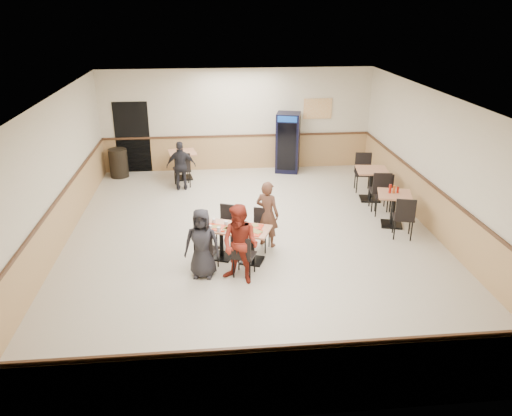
{
  "coord_description": "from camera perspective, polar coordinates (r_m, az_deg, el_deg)",
  "views": [
    {
      "loc": [
        -0.87,
        -9.64,
        4.73
      ],
      "look_at": [
        0.02,
        -0.5,
        0.94
      ],
      "focal_mm": 35.0,
      "sensor_mm": 36.0,
      "label": 1
    }
  ],
  "objects": [
    {
      "name": "side_table_far",
      "position": [
        13.08,
        13.04,
        3.18
      ],
      "size": [
        0.87,
        0.87,
        0.82
      ],
      "rotation": [
        0.0,
        0.0,
        -0.15
      ],
      "color": "black",
      "rests_on": "ground"
    },
    {
      "name": "room_shell",
      "position": [
        13.15,
        6.36,
        3.9
      ],
      "size": [
        10.0,
        10.0,
        10.0
      ],
      "color": "silver",
      "rests_on": "ground"
    },
    {
      "name": "diner_woman_right",
      "position": [
        8.9,
        -1.81,
        -4.19
      ],
      "size": [
        0.91,
        0.87,
        1.49
      ],
      "primitive_type": "imported",
      "rotation": [
        0.0,
        0.0,
        -0.57
      ],
      "color": "maroon",
      "rests_on": "ground"
    },
    {
      "name": "side_table_near",
      "position": [
        11.67,
        15.45,
        0.41
      ],
      "size": [
        0.89,
        0.89,
        0.77
      ],
      "rotation": [
        0.0,
        0.0,
        -0.28
      ],
      "color": "black",
      "rests_on": "ground"
    },
    {
      "name": "tabletop_clutter",
      "position": [
        9.62,
        -2.31,
        -2.3
      ],
      "size": [
        1.17,
        0.77,
        0.12
      ],
      "rotation": [
        0.0,
        0.0,
        -0.37
      ],
      "color": "red",
      "rests_on": "main_table"
    },
    {
      "name": "main_table",
      "position": [
        9.78,
        -2.21,
        -3.5
      ],
      "size": [
        1.43,
        1.06,
        0.69
      ],
      "rotation": [
        0.0,
        0.0,
        -0.37
      ],
      "color": "black",
      "rests_on": "ground"
    },
    {
      "name": "pepsi_cooler",
      "position": [
        14.93,
        3.66,
        7.47
      ],
      "size": [
        0.81,
        0.81,
        1.77
      ],
      "rotation": [
        0.0,
        0.0,
        -0.26
      ],
      "color": "black",
      "rests_on": "ground"
    },
    {
      "name": "condiment_caddy",
      "position": [
        11.58,
        15.39,
        2.09
      ],
      "size": [
        0.23,
        0.06,
        0.2
      ],
      "color": "#A7170B",
      "rests_on": "side_table_near"
    },
    {
      "name": "back_table",
      "position": [
        14.49,
        -8.37,
        5.36
      ],
      "size": [
        0.86,
        0.86,
        0.8
      ],
      "rotation": [
        0.0,
        0.0,
        0.17
      ],
      "color": "black",
      "rests_on": "ground"
    },
    {
      "name": "side_table_far_chair_north",
      "position": [
        13.67,
        12.2,
        3.98
      ],
      "size": [
        0.54,
        0.54,
        1.04
      ],
      "primitive_type": null,
      "rotation": [
        0.0,
        0.0,
        -0.15
      ],
      "color": "black",
      "rests_on": "ground"
    },
    {
      "name": "side_table_near_chair_south",
      "position": [
        11.15,
        16.51,
        -0.9
      ],
      "size": [
        0.56,
        0.56,
        0.98
      ],
      "primitive_type": null,
      "rotation": [
        0.0,
        0.0,
        2.87
      ],
      "color": "black",
      "rests_on": "ground"
    },
    {
      "name": "diner_woman_left",
      "position": [
        9.16,
        -6.19,
        -4.04
      ],
      "size": [
        0.71,
        0.52,
        1.33
      ],
      "primitive_type": "imported",
      "rotation": [
        0.0,
        0.0,
        -0.16
      ],
      "color": "black",
      "rests_on": "ground"
    },
    {
      "name": "side_table_near_chair_north",
      "position": [
        12.21,
        14.45,
        1.39
      ],
      "size": [
        0.56,
        0.56,
        0.98
      ],
      "primitive_type": null,
      "rotation": [
        0.0,
        0.0,
        -0.28
      ],
      "color": "black",
      "rests_on": "ground"
    },
    {
      "name": "lone_diner",
      "position": [
        13.58,
        -8.55,
        4.79
      ],
      "size": [
        0.79,
        0.34,
        1.34
      ],
      "primitive_type": "imported",
      "rotation": [
        0.0,
        0.0,
        3.16
      ],
      "color": "black",
      "rests_on": "ground"
    },
    {
      "name": "diner_man_opposite",
      "position": [
        10.25,
        1.29,
        -0.69
      ],
      "size": [
        0.62,
        0.57,
        1.41
      ],
      "primitive_type": "imported",
      "rotation": [
        0.0,
        0.0,
        2.55
      ],
      "color": "#533223",
      "rests_on": "ground"
    },
    {
      "name": "back_table_chair_lone",
      "position": [
        13.88,
        -8.47,
        4.49
      ],
      "size": [
        0.54,
        0.54,
        1.01
      ],
      "primitive_type": null,
      "rotation": [
        0.0,
        0.0,
        3.31
      ],
      "color": "black",
      "rests_on": "ground"
    },
    {
      "name": "main_chairs",
      "position": [
        9.8,
        -2.47,
        -3.58
      ],
      "size": [
        1.6,
        1.81,
        0.87
      ],
      "rotation": [
        0.0,
        0.0,
        -0.37
      ],
      "color": "black",
      "rests_on": "ground"
    },
    {
      "name": "ground",
      "position": [
        10.78,
        -0.36,
        -3.59
      ],
      "size": [
        10.0,
        10.0,
        0.0
      ],
      "primitive_type": "plane",
      "color": "beige",
      "rests_on": "ground"
    },
    {
      "name": "trash_bin",
      "position": [
        15.07,
        -15.43,
        4.99
      ],
      "size": [
        0.53,
        0.53,
        0.83
      ],
      "primitive_type": "cylinder",
      "color": "black",
      "rests_on": "ground"
    },
    {
      "name": "side_table_far_chair_south",
      "position": [
        12.5,
        13.94,
        2.07
      ],
      "size": [
        0.54,
        0.54,
        1.04
      ],
      "primitive_type": null,
      "rotation": [
        0.0,
        0.0,
        2.99
      ],
      "color": "black",
      "rests_on": "ground"
    }
  ]
}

